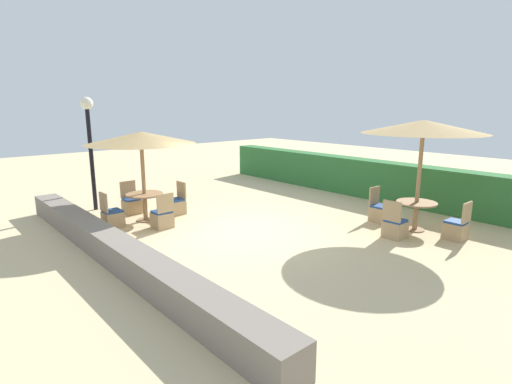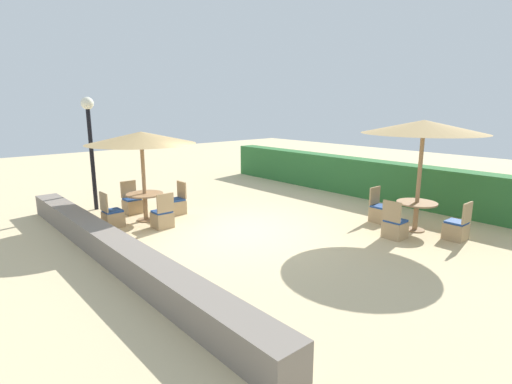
% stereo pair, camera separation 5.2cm
% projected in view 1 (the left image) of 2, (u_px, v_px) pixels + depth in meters
% --- Properties ---
extents(ground_plane, '(40.00, 40.00, 0.00)m').
position_uv_depth(ground_plane, '(238.00, 230.00, 10.08)').
color(ground_plane, '#D1BA8C').
extents(hedge_row, '(13.00, 0.70, 1.28)m').
position_uv_depth(hedge_row, '(368.00, 178.00, 13.60)').
color(hedge_row, '#2D6B33').
rests_on(hedge_row, ground_plane).
extents(stone_border, '(10.00, 0.56, 0.54)m').
position_uv_depth(stone_border, '(115.00, 249.00, 7.98)').
color(stone_border, slate).
rests_on(stone_border, ground_plane).
extents(lamp_post, '(0.36, 0.36, 3.32)m').
position_uv_depth(lamp_post, '(89.00, 131.00, 11.56)').
color(lamp_post, black).
rests_on(lamp_post, ground_plane).
extents(parasol_back_right, '(2.92, 2.92, 2.75)m').
position_uv_depth(parasol_back_right, '(423.00, 127.00, 9.53)').
color(parasol_back_right, '#93704C').
rests_on(parasol_back_right, ground_plane).
extents(round_table_back_right, '(0.98, 0.98, 0.73)m').
position_uv_depth(round_table_back_right, '(416.00, 209.00, 9.97)').
color(round_table_back_right, '#93704C').
rests_on(round_table_back_right, ground_plane).
extents(patio_chair_back_right_west, '(0.46, 0.46, 0.93)m').
position_uv_depth(patio_chair_back_right_west, '(380.00, 212.00, 10.78)').
color(patio_chair_back_right_west, tan).
rests_on(patio_chair_back_right_west, ground_plane).
extents(patio_chair_back_right_south, '(0.46, 0.46, 0.93)m').
position_uv_depth(patio_chair_back_right_south, '(395.00, 227.00, 9.45)').
color(patio_chair_back_right_south, tan).
rests_on(patio_chair_back_right_south, ground_plane).
extents(patio_chair_back_right_east, '(0.46, 0.46, 0.93)m').
position_uv_depth(patio_chair_back_right_east, '(456.00, 229.00, 9.34)').
color(patio_chair_back_right_east, tan).
rests_on(patio_chair_back_right_east, ground_plane).
extents(parasol_front_left, '(2.86, 2.86, 2.41)m').
position_uv_depth(parasol_front_left, '(141.00, 138.00, 10.44)').
color(parasol_front_left, '#93704C').
rests_on(parasol_front_left, ground_plane).
extents(round_table_front_left, '(0.98, 0.98, 0.75)m').
position_uv_depth(round_table_front_left, '(145.00, 200.00, 10.80)').
color(round_table_front_left, '#93704C').
rests_on(round_table_front_left, ground_plane).
extents(patio_chair_front_left_east, '(0.46, 0.46, 0.93)m').
position_uv_depth(patio_chair_front_left_east, '(162.00, 218.00, 10.22)').
color(patio_chair_front_left_east, tan).
rests_on(patio_chair_front_left_east, ground_plane).
extents(patio_chair_front_left_south, '(0.46, 0.46, 0.93)m').
position_uv_depth(patio_chair_front_left_south, '(112.00, 217.00, 10.28)').
color(patio_chair_front_left_south, tan).
rests_on(patio_chair_front_left_south, ground_plane).
extents(patio_chair_front_left_west, '(0.46, 0.46, 0.93)m').
position_uv_depth(patio_chair_front_left_west, '(132.00, 204.00, 11.59)').
color(patio_chair_front_left_west, tan).
rests_on(patio_chair_front_left_west, ground_plane).
extents(patio_chair_front_left_north, '(0.46, 0.46, 0.93)m').
position_uv_depth(patio_chair_front_left_north, '(176.00, 205.00, 11.52)').
color(patio_chair_front_left_north, tan).
rests_on(patio_chair_front_left_north, ground_plane).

